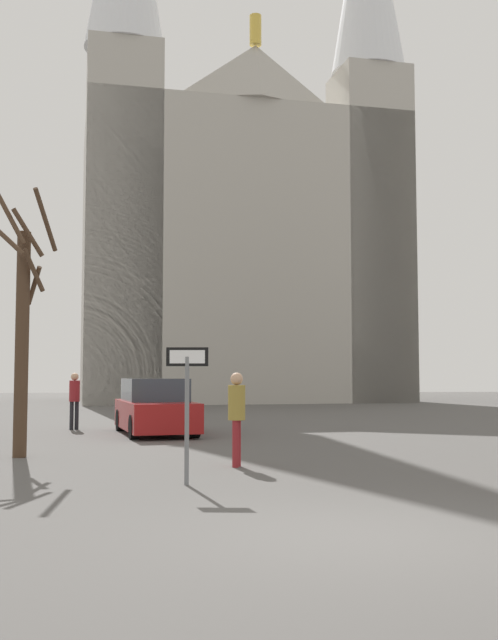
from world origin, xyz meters
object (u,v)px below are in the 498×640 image
object	(u,v)px
bare_tree	(22,327)
one_way_arrow_sign	(187,394)
parked_car_near_red	(155,408)
pedestrian_standing	(237,409)
cathedral	(240,225)
pedestrian_walking	(74,395)

from	to	relation	value
bare_tree	one_way_arrow_sign	bearing A→B (deg)	-50.29
one_way_arrow_sign	parked_car_near_red	xyz separation A→B (m)	(-0.86, 9.79, -0.66)
pedestrian_standing	one_way_arrow_sign	bearing A→B (deg)	-113.15
parked_car_near_red	pedestrian_standing	distance (m)	7.84
cathedral	pedestrian_standing	distance (m)	34.24
cathedral	one_way_arrow_sign	bearing A→B (deg)	-95.58
cathedral	bare_tree	size ratio (longest dim) A/B	6.44
parked_car_near_red	bare_tree	bearing A→B (deg)	-113.86
cathedral	parked_car_near_red	distance (m)	27.41
bare_tree	pedestrian_walking	size ratio (longest dim) A/B	3.18
pedestrian_walking	parked_car_near_red	bearing A→B (deg)	-36.55
cathedral	pedestrian_standing	bearing A→B (deg)	-94.34
cathedral	bare_tree	distance (m)	32.57
cathedral	bare_tree	bearing A→B (deg)	-102.46
bare_tree	pedestrian_standing	world-z (taller)	bare_tree
pedestrian_walking	cathedral	bearing A→B (deg)	73.62
parked_car_near_red	cathedral	bearing A→B (deg)	80.32
one_way_arrow_sign	bare_tree	distance (m)	5.46
bare_tree	parked_car_near_red	distance (m)	6.53
cathedral	bare_tree	world-z (taller)	cathedral
cathedral	pedestrian_standing	xyz separation A→B (m)	(-2.48, -32.64, -10.05)
cathedral	bare_tree	xyz separation A→B (m)	(-6.79, -30.72, -8.42)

